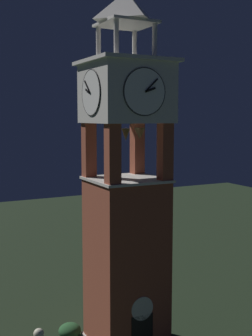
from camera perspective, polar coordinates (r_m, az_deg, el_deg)
clock_tower at (r=20.80m, az=0.00°, el=-4.78°), size 3.79×3.79×16.96m
shrub_near_entry at (r=23.95m, az=-7.29°, el=-20.16°), size 1.14×1.14×0.74m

